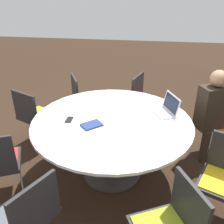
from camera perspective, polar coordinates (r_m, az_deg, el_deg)
The scene contains 13 objects.
ground_plane at distance 3.18m, azimuth 0.00°, elevation -13.61°, with size 16.00×16.00×0.00m, color black.
conference_table at distance 2.82m, azimuth 0.00°, elevation -4.17°, with size 1.76×1.76×0.74m.
chair_0 at distance 3.59m, azimuth 23.90°, elevation -1.25°, with size 0.56×0.57×0.85m.
chair_1 at distance 3.90m, azimuth 7.51°, elevation 3.22°, with size 0.55×0.54×0.85m.
chair_2 at distance 3.91m, azimuth -6.52°, elevation 3.39°, with size 0.58×0.57×0.85m.
chair_3 at distance 3.57m, azimuth -17.40°, elevation -0.24°, with size 0.57×0.57×0.85m.
chair_5 at distance 2.19m, azimuth -18.77°, elevation -20.86°, with size 0.58×0.57×0.85m.
chair_6 at distance 2.07m, azimuth 13.48°, elevation -23.68°, with size 0.58×0.57×0.85m.
person_0 at distance 3.31m, azimuth 22.13°, elevation 0.48°, with size 0.35×0.42×1.20m.
laptop at distance 2.95m, azimuth 12.40°, elevation 0.83°, with size 0.39×0.34×0.21m.
spiral_notebook at distance 2.65m, azimuth -4.67°, elevation -2.94°, with size 0.25×0.26×0.02m.
cell_phone at distance 2.79m, azimuth -9.76°, elevation -1.75°, with size 0.14×0.07×0.01m.
handbag at distance 4.19m, azimuth -11.74°, elevation -0.95°, with size 0.36×0.16×0.28m.
Camera 1 is at (2.37, 0.35, 2.09)m, focal length 40.00 mm.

